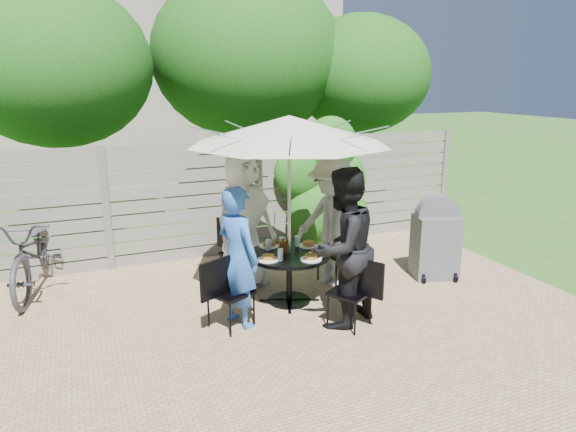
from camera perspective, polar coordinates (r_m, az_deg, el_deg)
name	(u,v)px	position (r m, az deg, el deg)	size (l,w,h in m)	color
backyard_envelope	(162,84)	(15.11, -13.79, 14.07)	(60.00, 60.00, 5.00)	#2B551A
patio_table	(289,268)	(6.45, 0.13, -5.81)	(1.33, 1.33, 0.66)	black
umbrella	(289,130)	(6.05, 0.14, 9.51)	(3.18, 3.18, 2.35)	silver
chair_back	(239,264)	(7.17, -5.47, -5.37)	(0.57, 0.66, 0.87)	black
person_back	(244,218)	(6.87, -4.87, -0.28)	(0.93, 0.60, 1.90)	silver
chair_left	(230,307)	(5.92, -6.45, -9.97)	(0.67, 0.56, 0.88)	black
person_left	(238,257)	(5.79, -5.59, -4.60)	(0.60, 0.39, 1.64)	blue
chair_front	(350,306)	(5.95, 6.95, -9.91)	(0.56, 0.64, 0.85)	black
person_front	(343,248)	(5.78, 6.09, -3.59)	(0.89, 0.70, 1.84)	black
chair_right	(337,264)	(7.20, 5.49, -5.33)	(0.66, 0.52, 0.86)	black
person_right	(332,223)	(6.91, 4.91, -0.76)	(1.14, 0.66, 1.77)	#A6A5A1
plate_back	(269,245)	(6.61, -2.12, -3.20)	(0.26, 0.26, 0.06)	white
plate_left	(268,258)	(6.13, -2.21, -4.70)	(0.26, 0.26, 0.06)	white
plate_front	(311,258)	(6.14, 2.56, -4.67)	(0.26, 0.26, 0.06)	white
plate_right	(309,244)	(6.62, 2.29, -3.18)	(0.26, 0.26, 0.06)	white
plate_extra	(317,253)	(6.30, 3.24, -4.14)	(0.24, 0.24, 0.06)	white
glass_back	(269,245)	(6.46, -2.18, -3.22)	(0.07, 0.07, 0.14)	silver
glass_left	(280,254)	(6.11, -0.85, -4.30)	(0.07, 0.07, 0.14)	silver
glass_right	(297,241)	(6.60, 1.04, -2.80)	(0.07, 0.07, 0.14)	silver
syrup_jug	(283,247)	(6.34, -0.57, -3.46)	(0.09, 0.09, 0.16)	#59280C
coffee_cup	(282,243)	(6.57, -0.65, -2.98)	(0.08, 0.08, 0.12)	#C6B293
bicycle	(36,252)	(7.59, -26.22, -3.63)	(0.70, 2.01, 1.06)	#333338
bbq_grill	(435,241)	(7.51, 16.06, -2.64)	(0.70, 0.61, 1.21)	#535458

